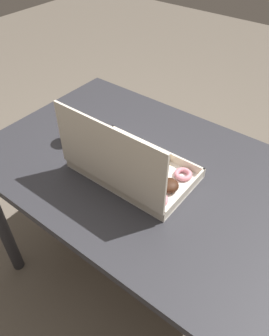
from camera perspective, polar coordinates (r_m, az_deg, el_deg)
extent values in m
plane|color=#6B6054|center=(1.78, 0.96, -18.06)|extent=(8.00, 8.00, 0.00)
cube|color=#2D2D33|center=(1.19, 1.36, 0.00)|extent=(1.17, 0.79, 0.03)
cylinder|color=#2D2D33|center=(1.90, -5.52, 3.82)|extent=(0.06, 0.06, 0.73)
cylinder|color=#2D2D33|center=(1.62, -22.38, -8.66)|extent=(0.06, 0.06, 0.73)
cube|color=silver|center=(1.15, 0.00, -0.51)|extent=(0.42, 0.25, 0.01)
cube|color=beige|center=(1.21, 3.52, 3.26)|extent=(0.42, 0.01, 0.03)
cube|color=beige|center=(1.07, -3.99, -3.21)|extent=(0.42, 0.01, 0.03)
cube|color=beige|center=(1.06, 8.76, -4.31)|extent=(0.01, 0.25, 0.03)
cube|color=beige|center=(1.24, -7.46, 4.09)|extent=(0.01, 0.25, 0.03)
cube|color=beige|center=(0.98, -4.66, 1.98)|extent=(0.42, 0.01, 0.23)
torus|color=pink|center=(1.13, 8.46, -1.10)|extent=(0.06, 0.06, 0.02)
torus|color=tan|center=(1.17, 4.49, 0.98)|extent=(0.06, 0.06, 0.02)
torus|color=tan|center=(1.21, 0.17, 2.80)|extent=(0.06, 0.06, 0.02)
torus|color=tan|center=(1.26, -3.27, 4.66)|extent=(0.06, 0.06, 0.02)
ellipsoid|color=#381E11|center=(1.07, 6.05, -3.03)|extent=(0.06, 0.06, 0.04)
torus|color=#381E11|center=(1.12, 1.98, -1.24)|extent=(0.06, 0.06, 0.02)
torus|color=#B77A38|center=(1.17, -1.90, 0.95)|extent=(0.06, 0.06, 0.02)
torus|color=pink|center=(1.22, -5.32, 2.79)|extent=(0.06, 0.06, 0.02)
ellipsoid|color=pink|center=(1.03, 4.14, -5.49)|extent=(0.06, 0.06, 0.03)
ellipsoid|color=white|center=(1.07, -0.53, -3.13)|extent=(0.06, 0.06, 0.04)
torus|color=white|center=(1.12, -4.31, -1.29)|extent=(0.06, 0.06, 0.02)
torus|color=tan|center=(1.18, -8.33, 0.97)|extent=(0.06, 0.06, 0.02)
cylinder|color=white|center=(1.29, -10.74, 6.16)|extent=(0.07, 0.07, 0.08)
cylinder|color=black|center=(1.26, -10.96, 7.52)|extent=(0.06, 0.06, 0.01)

